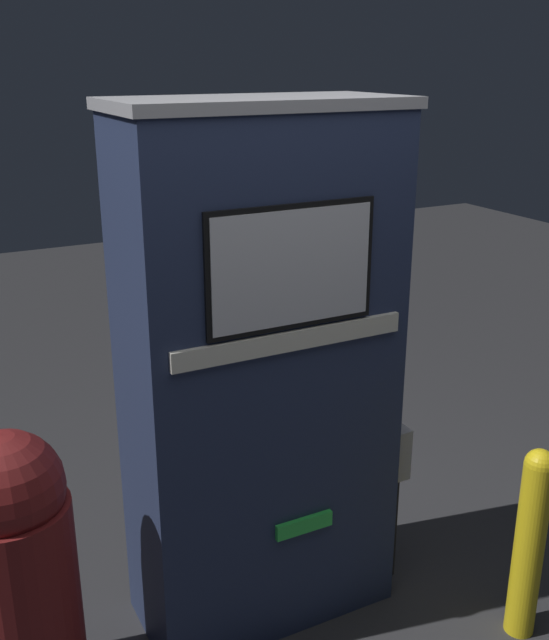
% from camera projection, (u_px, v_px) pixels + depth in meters
% --- Properties ---
extents(ground_plane, '(14.00, 14.00, 0.00)m').
position_uv_depth(ground_plane, '(288.00, 636.00, 2.97)').
color(ground_plane, '#2D2D30').
extents(gas_pump, '(1.10, 0.51, 2.05)m').
position_uv_depth(gas_pump, '(261.00, 378.00, 2.82)').
color(gas_pump, '#232D4C').
rests_on(gas_pump, ground_plane).
extents(safety_bollard, '(0.12, 0.12, 0.81)m').
position_uv_depth(safety_bollard, '(530.00, 539.00, 2.86)').
color(safety_bollard, yellow).
rests_on(safety_bollard, ground_plane).
extents(trash_bin, '(0.40, 0.40, 1.05)m').
position_uv_depth(trash_bin, '(17.00, 572.00, 2.51)').
color(trash_bin, maroon).
rests_on(trash_bin, ground_plane).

